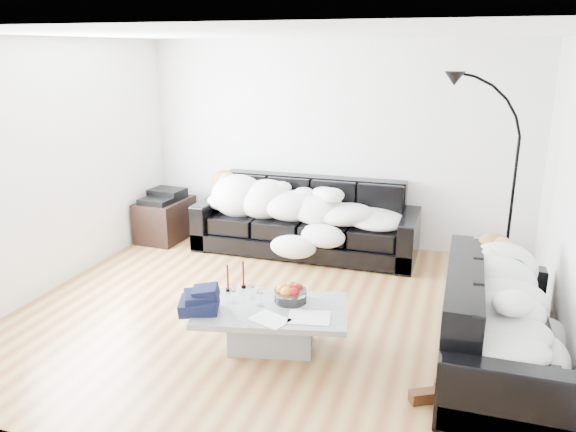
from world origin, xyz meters
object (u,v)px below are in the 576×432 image
(fruit_bowl, at_px, (291,292))
(wine_glass_c, at_px, (261,296))
(sleeper_right, at_px, (503,295))
(candle_left, at_px, (228,278))
(sofa_right, at_px, (500,320))
(wine_glass_b, at_px, (234,294))
(wine_glass_a, at_px, (252,290))
(sofa_back, at_px, (306,217))
(candle_right, at_px, (243,275))
(floor_lamp, at_px, (513,196))
(shoes, at_px, (439,392))
(coffee_table, at_px, (271,327))
(av_cabinet, at_px, (165,219))
(stereo, at_px, (164,195))
(sleeper_back, at_px, (305,203))

(fruit_bowl, distance_m, wine_glass_c, 0.27)
(sleeper_right, distance_m, fruit_bowl, 1.73)
(candle_left, bearing_deg, sofa_right, 1.68)
(sofa_right, bearing_deg, sleeper_right, 0.00)
(sleeper_right, bearing_deg, wine_glass_b, 97.28)
(sofa_right, xyz_separation_m, wine_glass_a, (-2.06, -0.14, 0.04))
(wine_glass_a, bearing_deg, wine_glass_b, -129.49)
(wine_glass_c, bearing_deg, sofa_back, 96.93)
(sofa_back, bearing_deg, candle_left, -92.56)
(candle_right, xyz_separation_m, floor_lamp, (2.34, 1.74, 0.50))
(wine_glass_c, height_order, shoes, wine_glass_c)
(wine_glass_b, relative_size, candle_left, 0.66)
(candle_left, height_order, shoes, candle_left)
(wine_glass_a, bearing_deg, wine_glass_c, -43.29)
(sofa_right, distance_m, candle_right, 2.22)
(coffee_table, bearing_deg, candle_right, 140.57)
(wine_glass_a, relative_size, shoes, 0.37)
(candle_right, relative_size, shoes, 0.58)
(candle_right, bearing_deg, shoes, -19.33)
(sofa_right, relative_size, wine_glass_c, 11.56)
(sleeper_right, height_order, shoes, sleeper_right)
(sofa_right, distance_m, candle_left, 2.32)
(coffee_table, height_order, wine_glass_b, wine_glass_b)
(wine_glass_a, bearing_deg, av_cabinet, 134.24)
(sofa_right, xyz_separation_m, fruit_bowl, (-1.72, -0.10, 0.05))
(wine_glass_b, relative_size, stereo, 0.38)
(sleeper_right, distance_m, wine_glass_c, 1.96)
(sleeper_right, height_order, wine_glass_b, sleeper_right)
(sofa_back, bearing_deg, sleeper_right, -43.61)
(coffee_table, bearing_deg, sofa_right, 8.31)
(wine_glass_b, bearing_deg, shoes, -10.03)
(candle_right, relative_size, stereo, 0.58)
(sleeper_back, height_order, av_cabinet, sleeper_back)
(sleeper_back, relative_size, floor_lamp, 1.17)
(coffee_table, distance_m, floor_lamp, 2.95)
(sleeper_right, height_order, candle_left, sleeper_right)
(sofa_back, distance_m, sofa_right, 3.07)
(sofa_right, height_order, floor_lamp, floor_lamp)
(sofa_right, bearing_deg, coffee_table, 98.31)
(sleeper_right, relative_size, wine_glass_c, 9.91)
(av_cabinet, bearing_deg, wine_glass_c, -43.34)
(sofa_right, height_order, wine_glass_c, sofa_right)
(coffee_table, xyz_separation_m, wine_glass_a, (-0.22, 0.13, 0.27))
(sleeper_right, bearing_deg, wine_glass_c, 97.52)
(wine_glass_c, height_order, candle_right, candle_right)
(candle_left, relative_size, candle_right, 1.00)
(sofa_back, relative_size, sofa_right, 1.36)
(sleeper_right, xyz_separation_m, floor_lamp, (0.13, 1.79, 0.36))
(wine_glass_b, bearing_deg, wine_glass_a, 50.51)
(sofa_right, height_order, sleeper_back, sleeper_back)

